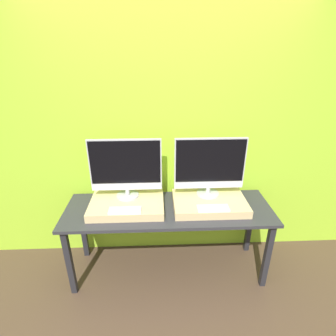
# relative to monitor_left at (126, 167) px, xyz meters

# --- Properties ---
(ground_plane) EXTENTS (12.00, 12.00, 0.00)m
(ground_plane) POSITION_rel_monitor_left_xyz_m (0.38, -0.42, -1.10)
(ground_plane) COLOR #4C3828
(wall_back) EXTENTS (8.00, 0.04, 2.60)m
(wall_back) POSITION_rel_monitor_left_xyz_m (0.38, 0.26, 0.20)
(wall_back) COLOR #9ED12D
(wall_back) RESTS_ON ground_plane
(workbench) EXTENTS (1.89, 0.61, 0.73)m
(workbench) POSITION_rel_monitor_left_xyz_m (0.38, -0.11, -0.45)
(workbench) COLOR #2D2D33
(workbench) RESTS_ON ground_plane
(wooden_riser_left) EXTENTS (0.66, 0.44, 0.07)m
(wooden_riser_left) POSITION_rel_monitor_left_xyz_m (-0.00, -0.10, -0.33)
(wooden_riser_left) COLOR #D6B77F
(wooden_riser_left) RESTS_ON workbench
(monitor_left) EXTENTS (0.64, 0.21, 0.56)m
(monitor_left) POSITION_rel_monitor_left_xyz_m (0.00, 0.00, 0.00)
(monitor_left) COLOR #B2B2B7
(monitor_left) RESTS_ON wooden_riser_left
(keyboard_left) EXTENTS (0.28, 0.11, 0.01)m
(keyboard_left) POSITION_rel_monitor_left_xyz_m (0.00, -0.25, -0.29)
(keyboard_left) COLOR silver
(keyboard_left) RESTS_ON wooden_riser_left
(wooden_riser_right) EXTENTS (0.66, 0.44, 0.07)m
(wooden_riser_right) POSITION_rel_monitor_left_xyz_m (0.76, -0.10, -0.33)
(wooden_riser_right) COLOR #D6B77F
(wooden_riser_right) RESTS_ON workbench
(monitor_right) EXTENTS (0.64, 0.21, 0.56)m
(monitor_right) POSITION_rel_monitor_left_xyz_m (0.76, 0.00, 0.00)
(monitor_right) COLOR #B2B2B7
(monitor_right) RESTS_ON wooden_riser_right
(keyboard_right) EXTENTS (0.28, 0.11, 0.01)m
(keyboard_right) POSITION_rel_monitor_left_xyz_m (0.76, -0.25, -0.29)
(keyboard_right) COLOR silver
(keyboard_right) RESTS_ON wooden_riser_right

